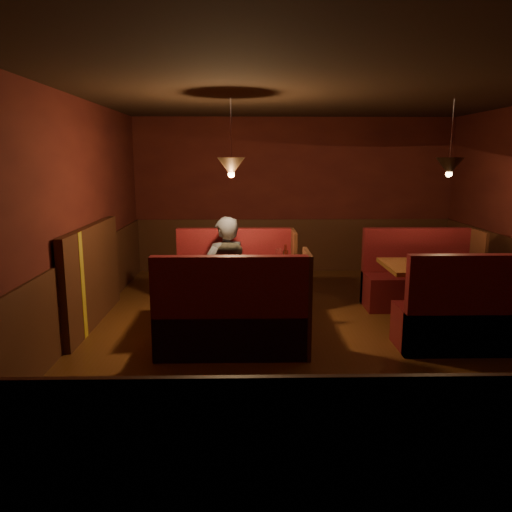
{
  "coord_description": "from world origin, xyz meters",
  "views": [
    {
      "loc": [
        -0.91,
        -5.98,
        2.15
      ],
      "look_at": [
        -0.79,
        0.13,
        0.95
      ],
      "focal_mm": 35.0,
      "sensor_mm": 36.0,
      "label": 1
    }
  ],
  "objects_px": {
    "main_bench_far": "(236,284)",
    "diner_a": "(225,254)",
    "main_table": "(234,280)",
    "second_bench_far": "(419,282)",
    "second_table": "(441,280)",
    "diner_b": "(234,281)",
    "main_bench_near": "(233,323)",
    "second_bench_near": "(472,320)"
  },
  "relations": [
    {
      "from": "diner_b",
      "to": "main_bench_near",
      "type": "bearing_deg",
      "value": -101.54
    },
    {
      "from": "second_table",
      "to": "diner_b",
      "type": "relative_size",
      "value": 0.93
    },
    {
      "from": "main_bench_near",
      "to": "diner_a",
      "type": "height_order",
      "value": "diner_a"
    },
    {
      "from": "second_table",
      "to": "main_bench_near",
      "type": "bearing_deg",
      "value": -160.41
    },
    {
      "from": "main_table",
      "to": "diner_a",
      "type": "height_order",
      "value": "diner_a"
    },
    {
      "from": "main_bench_near",
      "to": "second_table",
      "type": "distance_m",
      "value": 2.82
    },
    {
      "from": "second_table",
      "to": "second_bench_far",
      "type": "xyz_separation_m",
      "value": [
        0.03,
        0.87,
        -0.24
      ]
    },
    {
      "from": "main_bench_far",
      "to": "main_bench_near",
      "type": "bearing_deg",
      "value": -90.0
    },
    {
      "from": "main_bench_far",
      "to": "main_bench_near",
      "type": "height_order",
      "value": "same"
    },
    {
      "from": "second_bench_far",
      "to": "diner_a",
      "type": "xyz_separation_m",
      "value": [
        -2.83,
        -0.33,
        0.5
      ]
    },
    {
      "from": "second_table",
      "to": "second_bench_near",
      "type": "height_order",
      "value": "second_bench_near"
    },
    {
      "from": "main_table",
      "to": "diner_b",
      "type": "bearing_deg",
      "value": -88.33
    },
    {
      "from": "second_bench_far",
      "to": "diner_b",
      "type": "bearing_deg",
      "value": -150.06
    },
    {
      "from": "second_table",
      "to": "second_bench_near",
      "type": "relative_size",
      "value": 0.9
    },
    {
      "from": "main_bench_far",
      "to": "diner_b",
      "type": "xyz_separation_m",
      "value": [
        0.0,
        -1.48,
        0.42
      ]
    },
    {
      "from": "main_table",
      "to": "second_table",
      "type": "distance_m",
      "value": 2.67
    },
    {
      "from": "main_bench_near",
      "to": "second_bench_far",
      "type": "relative_size",
      "value": 1.06
    },
    {
      "from": "main_bench_near",
      "to": "main_bench_far",
      "type": "bearing_deg",
      "value": 90.0
    },
    {
      "from": "main_table",
      "to": "diner_b",
      "type": "relative_size",
      "value": 0.98
    },
    {
      "from": "second_table",
      "to": "diner_b",
      "type": "xyz_separation_m",
      "value": [
        -2.65,
        -0.68,
        0.18
      ]
    },
    {
      "from": "main_bench_near",
      "to": "second_bench_near",
      "type": "bearing_deg",
      "value": 1.63
    },
    {
      "from": "main_bench_near",
      "to": "diner_b",
      "type": "relative_size",
      "value": 1.08
    },
    {
      "from": "second_bench_near",
      "to": "second_table",
      "type": "bearing_deg",
      "value": 92.2
    },
    {
      "from": "main_table",
      "to": "main_bench_far",
      "type": "xyz_separation_m",
      "value": [
        0.02,
        0.87,
        -0.27
      ]
    },
    {
      "from": "main_table",
      "to": "main_bench_far",
      "type": "height_order",
      "value": "main_bench_far"
    },
    {
      "from": "main_bench_near",
      "to": "diner_a",
      "type": "distance_m",
      "value": 1.57
    },
    {
      "from": "diner_a",
      "to": "diner_b",
      "type": "bearing_deg",
      "value": 72.05
    },
    {
      "from": "diner_a",
      "to": "main_table",
      "type": "bearing_deg",
      "value": 77.14
    },
    {
      "from": "main_bench_near",
      "to": "second_bench_far",
      "type": "distance_m",
      "value": 3.24
    },
    {
      "from": "diner_a",
      "to": "diner_b",
      "type": "xyz_separation_m",
      "value": [
        0.15,
        -1.22,
        -0.08
      ]
    },
    {
      "from": "main_bench_far",
      "to": "diner_b",
      "type": "height_order",
      "value": "diner_b"
    },
    {
      "from": "main_bench_far",
      "to": "second_table",
      "type": "height_order",
      "value": "main_bench_far"
    },
    {
      "from": "second_bench_far",
      "to": "diner_b",
      "type": "height_order",
      "value": "diner_b"
    },
    {
      "from": "main_bench_near",
      "to": "second_bench_far",
      "type": "bearing_deg",
      "value": 34.0
    },
    {
      "from": "main_bench_near",
      "to": "second_table",
      "type": "height_order",
      "value": "main_bench_near"
    },
    {
      "from": "main_bench_far",
      "to": "diner_b",
      "type": "bearing_deg",
      "value": -89.95
    },
    {
      "from": "second_bench_near",
      "to": "diner_b",
      "type": "bearing_deg",
      "value": 175.98
    },
    {
      "from": "main_bench_far",
      "to": "diner_a",
      "type": "bearing_deg",
      "value": -118.33
    },
    {
      "from": "second_table",
      "to": "second_bench_far",
      "type": "distance_m",
      "value": 0.9
    },
    {
      "from": "main_bench_near",
      "to": "second_table",
      "type": "relative_size",
      "value": 1.17
    },
    {
      "from": "main_table",
      "to": "second_bench_far",
      "type": "bearing_deg",
      "value": 19.09
    },
    {
      "from": "diner_a",
      "to": "main_bench_near",
      "type": "bearing_deg",
      "value": 70.79
    }
  ]
}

